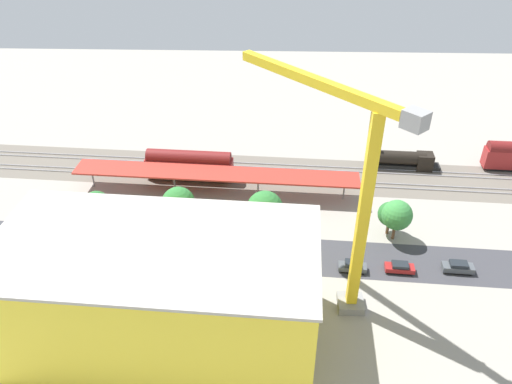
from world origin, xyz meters
The scene contains 22 objects.
ground_plane centered at (0.00, 0.00, 0.00)m, with size 194.81×194.81×0.00m, color gray.
rail_bed centered at (0.00, -19.88, 0.00)m, with size 121.75×13.37×0.01m, color #665E54.
street_asphalt centered at (0.00, 5.07, 0.00)m, with size 121.75×9.00×0.01m, color #38383D.
track_rails centered at (0.00, -19.88, 0.18)m, with size 121.54×14.32×0.12m.
platform_canopy_near centered at (4.78, -12.18, 4.24)m, with size 53.49×8.61×4.43m.
locomotive centered at (-32.83, -22.57, 1.80)m, with size 14.36×3.59×5.13m.
freight_coach_far centered at (10.48, -17.19, 3.21)m, with size 17.29×4.05×6.11m.
parked_car_0 centered at (-34.46, 8.48, 0.78)m, with size 4.81×2.10×1.74m.
parked_car_1 centered at (-25.52, 8.80, 0.71)m, with size 4.55×2.09×1.59m.
parked_car_2 centered at (-18.31, 8.81, 0.76)m, with size 4.41×2.09×1.73m.
parked_car_3 centered at (-9.69, 8.01, 0.72)m, with size 4.22×2.28×1.62m.
construction_building centered at (8.18, 22.01, 7.52)m, with size 38.56×18.98×15.03m, color yellow.
construction_roof_slab centered at (8.18, 22.01, 15.23)m, with size 39.16×19.58×0.40m, color #ADA89E.
tower_crane centered at (-15.32, 14.41, 19.17)m, with size 20.32×21.82×31.67m.
box_truck_0 centered at (18.97, 7.44, 1.66)m, with size 8.70×2.60×3.37m.
box_truck_1 centered at (-4.61, 6.29, 1.59)m, with size 10.25×3.75×3.15m.
street_tree_0 centered at (9.69, -0.48, 5.47)m, with size 5.64×5.64×8.31m.
street_tree_1 centered at (-26.11, 0.75, 4.84)m, with size 5.01×5.01×7.37m.
street_tree_2 centered at (-25.43, -0.68, 3.98)m, with size 4.14×4.14×6.08m.
street_tree_3 centered at (-4.66, 0.87, 5.62)m, with size 6.06×6.06×8.68m.
street_tree_4 centered at (23.61, -0.83, 4.61)m, with size 4.76×4.76×7.02m.
traffic_light centered at (22.79, 0.48, 4.35)m, with size 0.50×0.36×6.57m.
Camera 1 is at (-5.35, 66.57, 52.69)m, focal length 34.95 mm.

